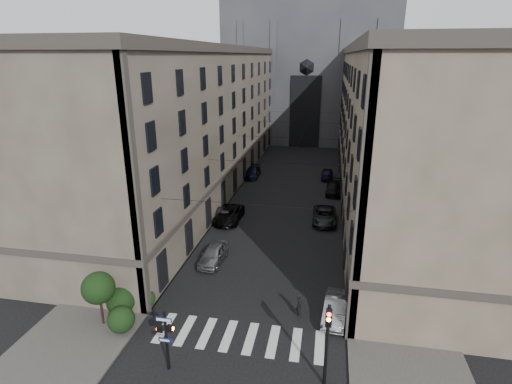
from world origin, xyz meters
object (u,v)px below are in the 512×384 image
Objects in this scene: pedestrian_signal_left at (166,336)px; traffic_light_right at (327,337)px; car_right_midfar at (334,188)px; pedestrian at (299,305)px; car_left_near at (213,254)px; car_left_midnear at (223,215)px; car_left_far at (252,172)px; car_right_near at (335,308)px; gothic_tower at (310,55)px; car_left_midfar at (229,215)px; car_right_far at (327,174)px; car_right_midnear at (324,216)px.

traffic_light_right is at bearing 2.64° from pedestrian_signal_left.
pedestrian is (-2.43, -27.66, 0.15)m from car_right_midfar.
car_left_near reaches higher than car_left_midnear.
car_left_far is (-1.67, 26.71, -0.05)m from car_left_near.
gothic_tower is at bearing 100.71° from car_right_near.
traffic_light_right is 1.02× the size of car_left_far.
car_left_midfar is at bearing -87.19° from car_left_far.
gothic_tower is at bearing 75.82° from car_left_midnear.
pedestrian_signal_left reaches higher than car_right_midfar.
car_left_midnear is (-11.80, 22.09, -2.64)m from traffic_light_right.
car_right_far is (9.59, 27.74, -0.06)m from car_left_near.
car_left_midfar is at bearing 17.80° from pedestrian.
car_right_midnear reaches higher than car_right_far.
car_left_midnear is (-6.20, -50.94, -17.15)m from gothic_tower.
traffic_light_right is 25.19m from car_left_midnear.
gothic_tower reaches higher than car_left_near.
traffic_light_right is at bearing -69.14° from car_left_midnear.
car_right_far is 2.35× the size of pedestrian.
car_left_midfar reaches higher than car_right_near.
car_right_midnear is at bearing -84.17° from gothic_tower.
gothic_tower is at bearing 87.26° from pedestrian_signal_left.
pedestrian_signal_left is 0.71× the size of car_left_midfar.
car_left_midfar is 10.65m from car_right_midnear.
car_left_midfar is 19.43m from car_right_near.
car_right_midnear is (11.25, 1.51, 0.12)m from car_left_midnear.
car_left_midfar is at bearing -20.35° from car_left_midnear.
pedestrian_signal_left reaches higher than car_left_far.
car_right_near is at bearing -68.92° from car_left_far.
car_right_midfar is (12.31, -5.52, 0.02)m from car_left_far.
car_right_midfar is at bearing 36.17° from car_left_midnear.
car_right_midnear is at bearing -53.90° from car_left_far.
gothic_tower reaches higher than car_right_far.
car_left_midfar is 1.08× the size of car_right_midfar.
traffic_light_right is 23.74m from car_right_midnear.
car_left_midnear is 16.95m from car_right_midfar.
traffic_light_right is at bearing -89.86° from car_right_midnear.
car_left_far is 0.97× the size of car_right_midfar.
pedestrian_signal_left is at bearing -85.10° from car_left_midfar.
gothic_tower reaches higher than car_left_midfar.
gothic_tower is at bearing -9.07° from pedestrian.
car_right_midnear is 10.20m from car_right_midfar.
car_left_midfar reaches higher than car_right_far.
car_left_near reaches higher than car_right_near.
pedestrian reaches higher than car_right_midfar.
traffic_light_right reaches higher than car_right_midfar.
car_left_near is 1.04× the size of car_right_near.
car_left_midnear is at bearing 118.10° from traffic_light_right.
traffic_light_right is at bearing -88.28° from car_right_midfar.
pedestrian is at bearing -91.51° from car_right_far.
car_left_midfar is 1.27× the size of car_right_near.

